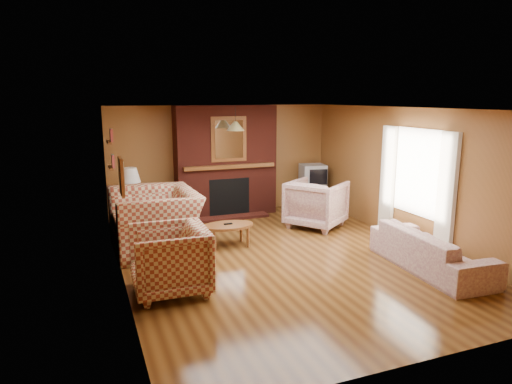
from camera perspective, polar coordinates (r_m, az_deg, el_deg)
name	(u,v)px	position (r m, az deg, el deg)	size (l,w,h in m)	color
floor	(281,257)	(7.56, 3.19, -8.14)	(6.50, 6.50, 0.00)	#46270F
ceiling	(283,109)	(7.11, 3.41, 10.36)	(6.50, 6.50, 0.00)	silver
wall_back	(222,160)	(10.25, -4.24, 4.06)	(6.50, 6.50, 0.00)	brown
wall_front	(426,247)	(4.57, 20.45, -6.49)	(6.50, 6.50, 0.00)	brown
wall_left	(119,198)	(6.63, -16.81, -0.70)	(6.50, 6.50, 0.00)	brown
wall_right	(410,176)	(8.56, 18.73, 1.93)	(6.50, 6.50, 0.00)	brown
fireplace	(226,162)	(10.00, -3.79, 3.77)	(2.20, 0.82, 2.40)	#4D1810
window_right	(415,182)	(8.40, 19.31, 1.19)	(0.10, 1.85, 2.00)	beige
bookshelf	(111,150)	(8.43, -17.65, 5.06)	(0.09, 0.55, 0.71)	brown
botanical_print	(121,176)	(6.27, -16.47, 1.90)	(0.05, 0.40, 0.50)	brown
pendant_light	(236,126)	(9.27, -2.58, 8.23)	(0.36, 0.36, 0.48)	black
plaid_loveseat	(155,220)	(7.96, -12.52, -3.48)	(1.58, 1.38, 1.03)	maroon
plaid_armchair	(169,260)	(6.22, -10.77, -8.32)	(0.98, 1.00, 0.91)	maroon
floral_sofa	(431,250)	(7.45, 21.00, -6.75)	(2.10, 0.82, 0.61)	beige
floral_armchair	(316,204)	(9.24, 7.54, -1.46)	(1.01, 1.04, 0.95)	beige
coffee_table	(228,227)	(8.00, -3.50, -4.40)	(0.90, 0.56, 0.42)	brown
side_table	(132,216)	(9.24, -15.23, -2.92)	(0.44, 0.44, 0.58)	brown
table_lamp	(130,183)	(9.10, -15.46, 1.10)	(0.40, 0.40, 0.66)	white
tv_stand	(312,197)	(10.78, 7.03, -0.63)	(0.50, 0.45, 0.54)	black
crt_tv	(313,175)	(10.67, 7.12, 2.10)	(0.63, 0.62, 0.50)	#9B9DA2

